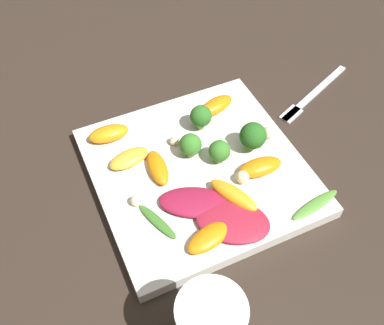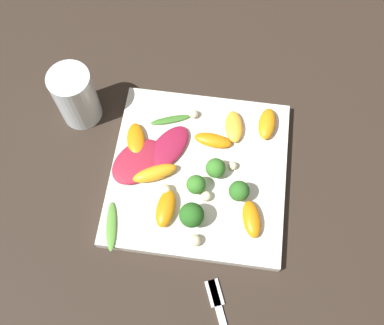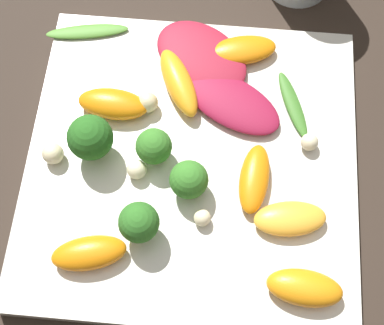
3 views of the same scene
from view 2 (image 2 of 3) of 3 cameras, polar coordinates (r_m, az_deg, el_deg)
The scene contains 23 objects.
ground_plane at distance 0.76m, azimuth 0.81°, elevation -1.59°, with size 2.40×2.40×0.00m, color #2D231C.
plate at distance 0.75m, azimuth 0.82°, elevation -1.32°, with size 0.29×0.29×0.02m.
drinking_glass at distance 0.79m, azimuth -14.55°, elevation 8.12°, with size 0.07×0.07×0.11m.
radicchio_leaf_0 at distance 0.75m, azimuth -6.88°, elevation 0.41°, with size 0.12×0.11×0.01m.
radicchio_leaf_1 at distance 0.76m, azimuth -3.11°, elevation 1.80°, with size 0.11×0.09×0.01m.
orange_segment_0 at distance 0.76m, azimuth -7.12°, elevation 2.80°, with size 0.07×0.05×0.02m.
orange_segment_1 at distance 0.71m, azimuth 7.58°, elevation -7.14°, with size 0.07×0.04×0.02m.
orange_segment_2 at distance 0.73m, azimuth -4.74°, elevation -1.36°, with size 0.05×0.08×0.02m.
orange_segment_3 at distance 0.76m, azimuth 2.67°, elevation 2.84°, with size 0.03×0.07×0.02m.
orange_segment_4 at distance 0.71m, azimuth -3.35°, elevation -5.82°, with size 0.07×0.03×0.02m.
orange_segment_5 at distance 0.77m, azimuth 5.34°, elevation 4.56°, with size 0.06×0.04×0.02m.
orange_segment_6 at distance 0.78m, azimuth 9.51°, elevation 4.88°, with size 0.06×0.03×0.02m.
broccoli_floret_0 at distance 0.69m, azimuth -0.10°, elevation -6.69°, with size 0.04×0.04×0.05m.
broccoli_floret_1 at distance 0.72m, azimuth 0.62°, elevation -2.85°, with size 0.03×0.03×0.04m.
broccoli_floret_2 at distance 0.73m, azimuth 3.02°, elevation -0.65°, with size 0.03×0.03×0.04m.
broccoli_floret_3 at distance 0.71m, azimuth 6.00°, elevation -3.64°, with size 0.03×0.03×0.04m.
arugula_sprig_0 at distance 0.72m, azimuth -10.20°, elevation -7.95°, with size 0.08×0.03×0.01m.
arugula_sprig_1 at distance 0.78m, azimuth -2.77°, elevation 5.44°, with size 0.04×0.07×0.01m.
macadamia_nut_0 at distance 0.78m, azimuth 0.23°, elevation 6.20°, with size 0.02×0.02×0.02m.
macadamia_nut_1 at distance 0.74m, azimuth 5.19°, elevation -0.39°, with size 0.01×0.01×0.01m.
macadamia_nut_2 at distance 0.72m, azimuth 1.78°, elevation -4.29°, with size 0.02×0.02×0.02m.
macadamia_nut_3 at distance 0.72m, azimuth -3.34°, elevation -3.49°, with size 0.02×0.02×0.02m.
macadamia_nut_4 at distance 0.70m, azimuth 0.37°, elevation -9.87°, with size 0.02×0.02×0.02m.
Camera 2 is at (0.28, 0.03, 0.71)m, focal length 42.00 mm.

